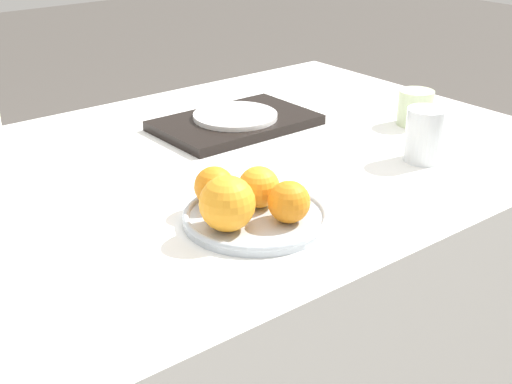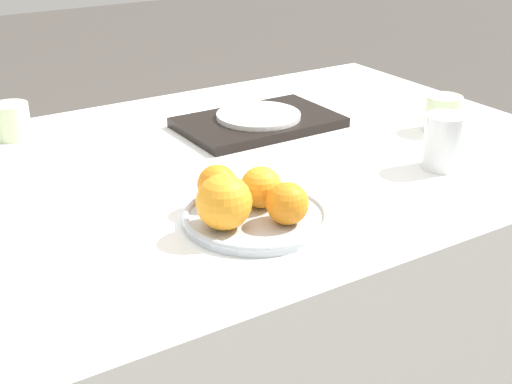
% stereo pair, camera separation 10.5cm
% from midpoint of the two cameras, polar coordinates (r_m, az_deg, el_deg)
% --- Properties ---
extents(table, '(1.39, 0.89, 0.77)m').
position_cam_midpoint_polar(table, '(1.47, -6.23, -12.16)').
color(table, white).
rests_on(table, ground_plane).
extents(fruit_platter, '(0.22, 0.22, 0.02)m').
position_cam_midpoint_polar(fruit_platter, '(1.07, -2.82, -2.06)').
color(fruit_platter, '#B2BCC6').
rests_on(fruit_platter, table).
extents(orange_0, '(0.06, 0.06, 0.06)m').
position_cam_midpoint_polar(orange_0, '(1.08, -2.55, 0.35)').
color(orange_0, orange).
rests_on(orange_0, fruit_platter).
extents(orange_1, '(0.08, 0.08, 0.08)m').
position_cam_midpoint_polar(orange_1, '(1.01, -5.30, -0.99)').
color(orange_1, orange).
rests_on(orange_1, fruit_platter).
extents(orange_2, '(0.06, 0.06, 0.06)m').
position_cam_midpoint_polar(orange_2, '(1.09, -6.11, 0.38)').
color(orange_2, orange).
rests_on(orange_2, fruit_platter).
extents(orange_3, '(0.06, 0.06, 0.06)m').
position_cam_midpoint_polar(orange_3, '(1.03, -0.24, -0.87)').
color(orange_3, orange).
rests_on(orange_3, fruit_platter).
extents(water_glass, '(0.07, 0.07, 0.10)m').
position_cam_midpoint_polar(water_glass, '(1.31, 11.15, 4.45)').
color(water_glass, silver).
rests_on(water_glass, table).
extents(serving_tray, '(0.32, 0.20, 0.02)m').
position_cam_midpoint_polar(serving_tray, '(1.47, -3.72, 5.51)').
color(serving_tray, black).
rests_on(serving_tray, table).
extents(side_plate, '(0.17, 0.17, 0.01)m').
position_cam_midpoint_polar(side_plate, '(1.47, -3.74, 6.06)').
color(side_plate, white).
rests_on(side_plate, serving_tray).
extents(cup_1, '(0.07, 0.07, 0.07)m').
position_cam_midpoint_polar(cup_1, '(1.50, 10.69, 6.62)').
color(cup_1, beige).
rests_on(cup_1, table).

